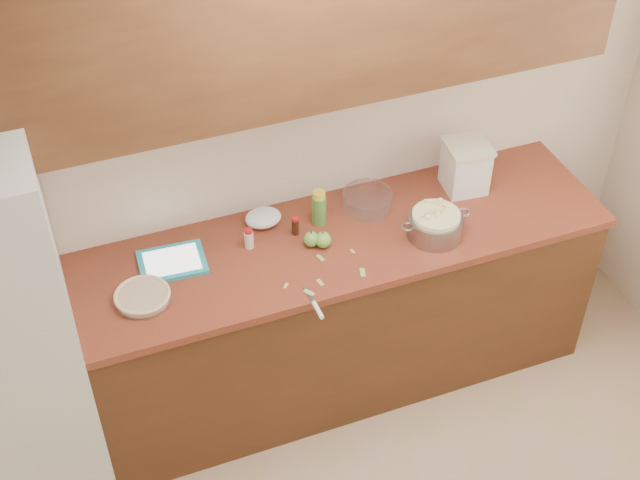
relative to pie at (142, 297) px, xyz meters
name	(u,v)px	position (x,y,z in m)	size (l,w,h in m)	color
room_shell	(497,454)	(0.81, -1.40, 0.36)	(3.60, 3.60, 3.60)	tan
counter_run	(320,314)	(0.81, 0.08, -0.48)	(2.64, 0.68, 0.92)	#532B17
upper_cabinets	(305,13)	(0.81, 0.23, 1.01)	(2.60, 0.34, 0.70)	brown
pie	(142,297)	(0.00, 0.00, 0.00)	(0.24, 0.24, 0.04)	silver
colander	(435,225)	(1.30, -0.06, 0.04)	(0.33, 0.24, 0.12)	gray
flour_canister	(465,166)	(1.58, 0.20, 0.10)	(0.22, 0.22, 0.25)	white
tablet	(172,262)	(0.17, 0.17, -0.01)	(0.30, 0.23, 0.02)	teal
paring_knife	(317,308)	(0.65, -0.31, -0.01)	(0.02, 0.20, 0.02)	gray
lemon_bottle	(319,208)	(0.85, 0.20, 0.06)	(0.06, 0.06, 0.17)	#4C8C38
cinnamon_shaker	(249,239)	(0.51, 0.16, 0.03)	(0.04, 0.04, 0.10)	beige
vanilla_bottle	(295,226)	(0.73, 0.17, 0.02)	(0.03, 0.03, 0.09)	black
mixing_bowl	(367,199)	(1.10, 0.22, 0.03)	(0.23, 0.23, 0.09)	silver
paper_towel	(263,218)	(0.61, 0.29, 0.01)	(0.17, 0.14, 0.07)	white
apple_left	(311,239)	(0.77, 0.07, 0.01)	(0.07, 0.07, 0.08)	#6BA73C
apple_center	(323,240)	(0.81, 0.05, 0.02)	(0.07, 0.07, 0.09)	#6BA73C
peel_a	(352,251)	(0.92, -0.03, -0.02)	(0.03, 0.01, 0.00)	#93B859
peel_b	(320,258)	(0.77, -0.02, -0.02)	(0.04, 0.02, 0.00)	#93B859
peel_c	(309,293)	(0.65, -0.20, -0.02)	(0.05, 0.02, 0.00)	#93B859
peel_d	(363,272)	(0.91, -0.17, -0.02)	(0.05, 0.02, 0.00)	#93B859
peel_e	(320,282)	(0.72, -0.16, -0.02)	(0.04, 0.02, 0.00)	#93B859
peel_f	(286,286)	(0.58, -0.13, -0.02)	(0.03, 0.01, 0.00)	#93B859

